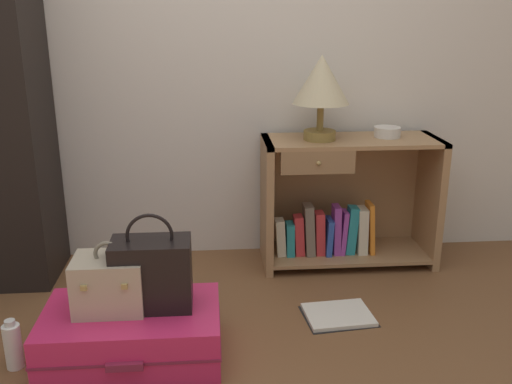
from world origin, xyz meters
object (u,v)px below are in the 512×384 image
Objects in this scene: suitcase_large at (132,333)px; table_lamp at (321,83)px; train_case at (110,283)px; bottle at (13,345)px; handbag at (152,273)px; bookshelf at (343,204)px; open_book_on_floor at (338,315)px; bowl at (387,132)px.

table_lamp is at bearing 42.71° from suitcase_large.
table_lamp is 1.47m from train_case.
table_lamp reaches higher than bottle.
handbag is at bearing 7.13° from bottle.
table_lamp reaches higher than bookshelf.
bottle is 0.61× the size of open_book_on_floor.
bookshelf reaches higher than open_book_on_floor.
train_case is at bearing -140.42° from table_lamp.
open_book_on_floor is (0.92, 0.24, -0.10)m from suitcase_large.
suitcase_large is (-1.30, -0.89, -0.64)m from bowl.
bookshelf is 0.69m from table_lamp.
bowl is 1.70m from suitcase_large.
handbag reaches higher than train_case.
table_lamp is 1.33m from handbag.
bowl is 1.05m from open_book_on_floor.
bookshelf is 4.53× the size of bottle.
bottle is at bearing -147.31° from table_lamp.
open_book_on_floor is (-0.00, -0.61, -1.01)m from table_lamp.
table_lamp is 1.54m from suitcase_large.
handbag is 1.16× the size of open_book_on_floor.
bowl is at bearing 32.07° from train_case.
bowl is 0.68× the size of bottle.
bottle is at bearing -168.45° from open_book_on_floor.
suitcase_large reaches higher than open_book_on_floor.
suitcase_large is 0.24m from train_case.
table_lamp is 3.10× the size of bowl.
suitcase_large is at bearing -140.84° from bookshelf.
table_lamp is 0.61× the size of suitcase_large.
train_case is at bearing -147.93° from bowl.
bookshelf is at bearing 40.69° from handbag.
suitcase_large is at bearing -165.20° from open_book_on_floor.
table_lamp reaches higher than handbag.
bottle is (-1.76, -0.93, -0.65)m from bowl.
bowl reaches higher than suitcase_large.
bottle is (-0.39, -0.06, -0.23)m from train_case.
open_book_on_floor is at bearing 11.55° from bottle.
handbag is at bearing -165.55° from open_book_on_floor.
train_case reaches higher than suitcase_large.
bookshelf is 0.73m from open_book_on_floor.
train_case is (-0.08, 0.02, 0.22)m from suitcase_large.
bookshelf is 2.16× the size of table_lamp.
bowl is 0.41× the size of open_book_on_floor.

